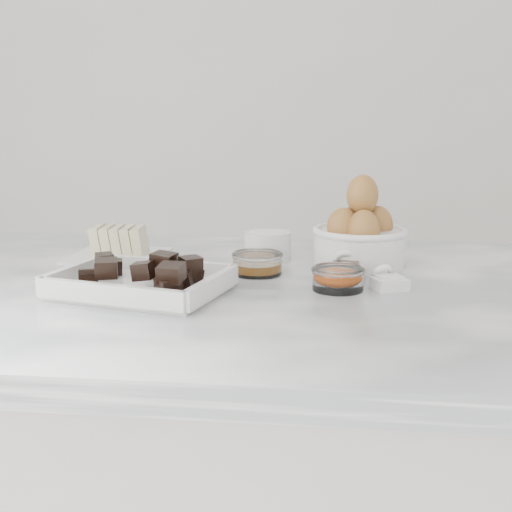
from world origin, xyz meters
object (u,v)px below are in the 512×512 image
Objects in this scene: chocolate_dish at (140,277)px; butter_plate at (116,249)px; egg_bowl at (360,236)px; sugar_ramekin at (268,245)px; zest_bowl at (338,278)px; salt_spoon at (388,281)px; vanilla_spoon at (346,268)px; honey_bowl at (257,263)px.

butter_plate is at bearing 116.87° from chocolate_dish.
egg_bowl is at bearing 3.65° from butter_plate.
sugar_ramekin is (0.16, 0.26, 0.00)m from chocolate_dish.
salt_spoon is at bearing 12.24° from zest_bowl.
egg_bowl is 0.10m from vanilla_spoon.
chocolate_dish is 3.42× the size of zest_bowl.
zest_bowl is at bearing 10.36° from chocolate_dish.
vanilla_spoon is 1.00× the size of salt_spoon.
sugar_ramekin is 0.18m from vanilla_spoon.
honey_bowl is (-0.17, -0.09, -0.03)m from egg_bowl.
zest_bowl is (0.29, 0.05, -0.01)m from chocolate_dish.
chocolate_dish is at bearing -155.05° from vanilla_spoon.
vanilla_spoon is at bearing -8.44° from butter_plate.
egg_bowl is at bearing 103.95° from salt_spoon.
vanilla_spoon is at bearing 82.22° from zest_bowl.
sugar_ramekin is at bearing 140.44° from vanilla_spoon.
honey_bowl is at bearing 179.91° from vanilla_spoon.
butter_plate is 0.48m from salt_spoon.
egg_bowl is 0.18m from zest_bowl.
zest_bowl is at bearing -57.85° from sugar_ramekin.
egg_bowl is (0.43, 0.03, 0.03)m from butter_plate.
chocolate_dish is 0.29m from zest_bowl.
vanilla_spoon is (0.30, 0.14, -0.01)m from chocolate_dish.
vanilla_spoon reaches higher than honey_bowl.
honey_bowl and salt_spoon have the same top height.
butter_plate is at bearing -176.35° from egg_bowl.
vanilla_spoon is at bearing -0.09° from honey_bowl.
vanilla_spoon reaches higher than salt_spoon.
salt_spoon is at bearing 10.75° from chocolate_dish.
chocolate_dish is at bearing -122.49° from sugar_ramekin.
honey_bowl is 1.04× the size of zest_bowl.
honey_bowl is at bearing -152.73° from egg_bowl.
sugar_ramekin is 0.99× the size of honey_bowl.
salt_spoon is at bearing -76.05° from egg_bowl.
chocolate_dish reaches higher than salt_spoon.
honey_bowl is 0.14m from vanilla_spoon.
butter_plate is (-0.10, 0.20, -0.00)m from chocolate_dish.
egg_bowl is 1.94× the size of honey_bowl.
honey_bowl reaches higher than zest_bowl.
chocolate_dish reaches higher than sugar_ramekin.
chocolate_dish is 0.37m from salt_spoon.
butter_plate reaches higher than chocolate_dish.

